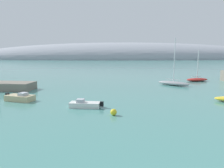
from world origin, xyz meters
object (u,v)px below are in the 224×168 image
Objects in this scene: motorboat_sand_alongside_breakwater at (20,98)px; mooring_buoy_yellow at (114,112)px; motorboat_white_foreground at (85,104)px; sailboat_red_outer_mooring at (197,79)px; sailboat_grey_mid_mooring at (173,83)px.

mooring_buoy_yellow is at bearing -9.96° from motorboat_sand_alongside_breakwater.
motorboat_sand_alongside_breakwater reaches higher than mooring_buoy_yellow.
motorboat_sand_alongside_breakwater is (-9.65, 3.92, 0.08)m from motorboat_white_foreground.
sailboat_red_outer_mooring is 35.39m from mooring_buoy_yellow.
motorboat_white_foreground is 6.04× the size of mooring_buoy_yellow.
sailboat_red_outer_mooring reaches higher than motorboat_sand_alongside_breakwater.
mooring_buoy_yellow is at bearing 140.99° from motorboat_white_foreground.
sailboat_red_outer_mooring is 1.67× the size of motorboat_sand_alongside_breakwater.
sailboat_red_outer_mooring reaches higher than mooring_buoy_yellow.
sailboat_red_outer_mooring is 10.60× the size of mooring_buoy_yellow.
motorboat_white_foreground is (-24.50, -24.86, -0.10)m from sailboat_red_outer_mooring.
sailboat_grey_mid_mooring is 25.41m from mooring_buoy_yellow.
motorboat_sand_alongside_breakwater is (-26.34, -14.17, -0.09)m from sailboat_grey_mid_mooring.
sailboat_grey_mid_mooring is at bearing -125.72° from motorboat_white_foreground.
mooring_buoy_yellow is (-21.00, -28.48, -0.11)m from sailboat_red_outer_mooring.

